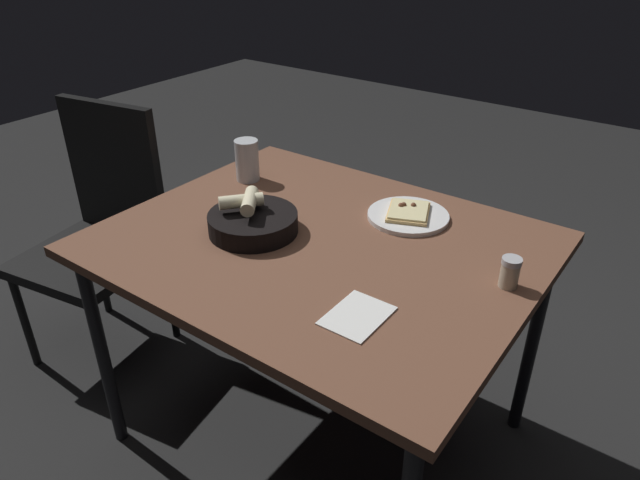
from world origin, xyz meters
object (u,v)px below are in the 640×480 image
object	(u,v)px
pizza_plate	(408,215)
beer_glass	(247,163)
bread_basket	(253,221)
dining_table	(320,258)
chair_near	(102,222)
pepper_shaker	(510,274)

from	to	relation	value
pizza_plate	beer_glass	xyz separation A→B (m)	(-0.07, 0.57, 0.05)
pizza_plate	bread_basket	size ratio (longest dim) A/B	0.95
dining_table	chair_near	distance (m)	0.97
chair_near	pepper_shaker	bearing A→B (deg)	-83.98
pepper_shaker	bread_basket	bearing A→B (deg)	102.88
chair_near	bread_basket	bearing A→B (deg)	-90.22
beer_glass	chair_near	world-z (taller)	chair_near
beer_glass	bread_basket	bearing A→B (deg)	-135.59
chair_near	beer_glass	bearing A→B (deg)	-63.22
bread_basket	pepper_shaker	size ratio (longest dim) A/B	3.22
dining_table	pizza_plate	bearing A→B (deg)	-27.59
dining_table	chair_near	size ratio (longest dim) A/B	1.22
bread_basket	pepper_shaker	bearing A→B (deg)	-77.12
dining_table	chair_near	world-z (taller)	chair_near
dining_table	chair_near	bearing A→B (deg)	94.19
bread_basket	pepper_shaker	world-z (taller)	bread_basket
beer_glass	pizza_plate	bearing A→B (deg)	-83.15
dining_table	bread_basket	bearing A→B (deg)	111.89
beer_glass	pepper_shaker	world-z (taller)	beer_glass
pizza_plate	bread_basket	bearing A→B (deg)	136.33
pizza_plate	bread_basket	world-z (taller)	bread_basket
dining_table	pepper_shaker	world-z (taller)	pepper_shaker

